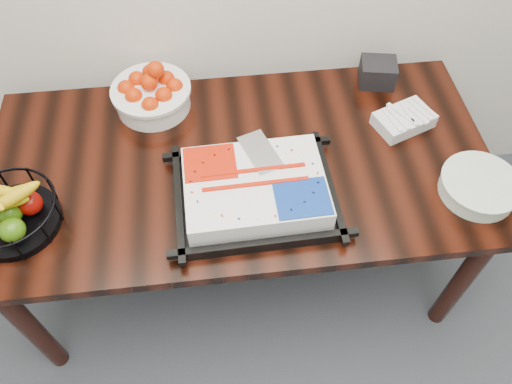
{
  "coord_description": "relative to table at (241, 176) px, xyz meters",
  "views": [
    {
      "loc": [
        -0.08,
        0.86,
        2.12
      ],
      "look_at": [
        0.03,
        1.8,
        0.83
      ],
      "focal_mm": 35.0,
      "sensor_mm": 36.0,
      "label": 1
    }
  ],
  "objects": [
    {
      "name": "tangerine_bowl",
      "position": [
        -0.31,
        0.31,
        0.17
      ],
      "size": [
        0.3,
        0.3,
        0.19
      ],
      "color": "white",
      "rests_on": "table"
    },
    {
      "name": "napkin_box",
      "position": [
        0.58,
        0.35,
        0.14
      ],
      "size": [
        0.16,
        0.14,
        0.1
      ],
      "primitive_type": "cube",
      "rotation": [
        0.0,
        0.0,
        -0.19
      ],
      "color": "black",
      "rests_on": "table"
    },
    {
      "name": "fork_bag",
      "position": [
        0.62,
        0.11,
        0.12
      ],
      "size": [
        0.24,
        0.2,
        0.06
      ],
      "color": "silver",
      "rests_on": "table"
    },
    {
      "name": "plate_stack",
      "position": [
        0.78,
        -0.23,
        0.12
      ],
      "size": [
        0.26,
        0.26,
        0.06
      ],
      "color": "white",
      "rests_on": "table"
    },
    {
      "name": "cake_tray",
      "position": [
        0.03,
        -0.17,
        0.14
      ],
      "size": [
        0.53,
        0.43,
        0.11
      ],
      "color": "black",
      "rests_on": "table"
    },
    {
      "name": "table",
      "position": [
        0.0,
        0.0,
        0.0
      ],
      "size": [
        1.8,
        0.9,
        0.75
      ],
      "color": "black",
      "rests_on": "ground"
    },
    {
      "name": "fruit_basket",
      "position": [
        -0.75,
        -0.18,
        0.15
      ],
      "size": [
        0.31,
        0.31,
        0.16
      ],
      "color": "black",
      "rests_on": "table"
    }
  ]
}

